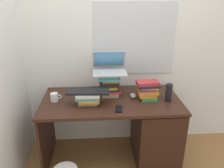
# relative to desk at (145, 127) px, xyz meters

# --- Properties ---
(ground_plane) EXTENTS (6.00, 6.00, 0.00)m
(ground_plane) POSITION_rel_desk_xyz_m (-0.36, 0.03, -0.41)
(ground_plane) COLOR olive
(wall_back) EXTENTS (6.00, 0.06, 2.60)m
(wall_back) POSITION_rel_desk_xyz_m (-0.36, 0.43, 0.89)
(wall_back) COLOR white
(wall_back) RESTS_ON ground
(wall_left) EXTENTS (0.05, 6.00, 2.60)m
(wall_left) POSITION_rel_desk_xyz_m (-1.34, 0.03, 0.89)
(wall_left) COLOR silver
(wall_left) RESTS_ON ground
(desk) EXTENTS (1.43, 0.72, 0.75)m
(desk) POSITION_rel_desk_xyz_m (0.00, 0.00, 0.00)
(desk) COLOR #381E14
(desk) RESTS_ON ground
(book_stack_tall) EXTENTS (0.24, 0.20, 0.24)m
(book_stack_tall) POSITION_rel_desk_xyz_m (-0.37, 0.14, 0.47)
(book_stack_tall) COLOR gray
(book_stack_tall) RESTS_ON desk
(book_stack_keyboard_riser) EXTENTS (0.24, 0.18, 0.13)m
(book_stack_keyboard_riser) POSITION_rel_desk_xyz_m (-0.60, -0.06, 0.41)
(book_stack_keyboard_riser) COLOR gray
(book_stack_keyboard_riser) RESTS_ON desk
(book_stack_side) EXTENTS (0.24, 0.20, 0.19)m
(book_stack_side) POSITION_rel_desk_xyz_m (0.02, 0.03, 0.43)
(book_stack_side) COLOR #338C4C
(book_stack_side) RESTS_ON desk
(laptop) EXTENTS (0.35, 0.33, 0.21)m
(laptop) POSITION_rel_desk_xyz_m (-0.37, 0.21, 0.63)
(laptop) COLOR #B7BABF
(laptop) RESTS_ON book_stack_tall
(keyboard) EXTENTS (0.43, 0.16, 0.02)m
(keyboard) POSITION_rel_desk_xyz_m (-0.60, -0.07, 0.48)
(keyboard) COLOR black
(keyboard) RESTS_ON book_stack_keyboard_riser
(computer_mouse) EXTENTS (0.06, 0.10, 0.04)m
(computer_mouse) POSITION_rel_desk_xyz_m (-0.13, 0.07, 0.36)
(computer_mouse) COLOR #A5A8AD
(computer_mouse) RESTS_ON desk
(mug) EXTENTS (0.11, 0.08, 0.09)m
(mug) POSITION_rel_desk_xyz_m (-0.94, 0.03, 0.38)
(mug) COLOR white
(mug) RESTS_ON desk
(water_bottle) EXTENTS (0.07, 0.07, 0.19)m
(water_bottle) POSITION_rel_desk_xyz_m (0.21, -0.05, 0.43)
(water_bottle) COLOR black
(water_bottle) RESTS_ON desk
(cell_phone) EXTENTS (0.09, 0.14, 0.01)m
(cell_phone) POSITION_rel_desk_xyz_m (-0.30, -0.19, 0.34)
(cell_phone) COLOR black
(cell_phone) RESTS_ON desk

